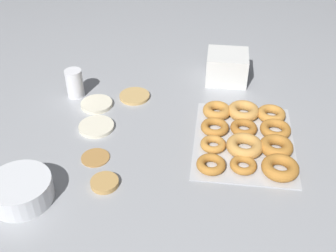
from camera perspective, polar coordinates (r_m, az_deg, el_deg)
ground_plane at (r=1.41m, az=-4.98°, el=-0.93°), size 3.00×3.00×0.00m
pancake_0 at (r=1.32m, az=-9.82°, el=-4.17°), size 0.09×0.09×0.01m
pancake_1 at (r=1.55m, az=-9.64°, el=2.93°), size 0.11×0.11×0.01m
pancake_2 at (r=1.44m, az=-9.67°, el=-0.08°), size 0.12×0.12×0.01m
pancake_3 at (r=1.58m, az=-4.55°, el=4.07°), size 0.11×0.11×0.01m
pancake_4 at (r=1.23m, az=-8.58°, el=-7.60°), size 0.08×0.08×0.02m
donut_tray at (r=1.38m, az=10.76°, el=-1.41°), size 0.40×0.32×0.04m
batter_bowl at (r=1.23m, az=-19.35°, el=-8.18°), size 0.18×0.18×0.07m
container_stack at (r=1.68m, az=8.00°, el=7.93°), size 0.15×0.16×0.11m
paper_cup at (r=1.60m, az=-12.54°, el=5.67°), size 0.06×0.06×0.11m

